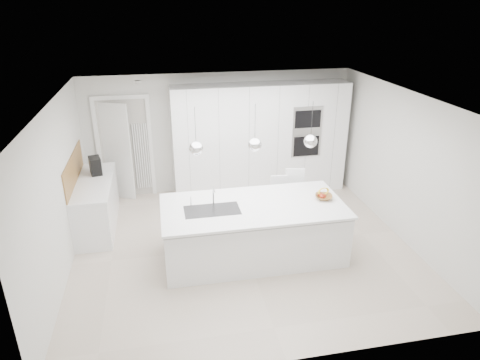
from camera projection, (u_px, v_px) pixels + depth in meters
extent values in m
plane|color=beige|center=(243.00, 247.00, 7.19)|extent=(5.50, 5.50, 0.00)
plane|color=silver|center=(220.00, 133.00, 8.95)|extent=(5.50, 0.00, 5.50)
plane|color=silver|center=(59.00, 193.00, 6.21)|extent=(0.00, 5.00, 5.00)
plane|color=white|center=(244.00, 100.00, 6.21)|extent=(5.50, 5.50, 0.00)
cube|color=white|center=(260.00, 139.00, 8.86)|extent=(3.60, 0.60, 2.30)
cube|color=white|center=(112.00, 152.00, 8.59)|extent=(0.76, 0.38, 2.00)
cube|color=white|center=(97.00, 205.00, 7.67)|extent=(0.60, 1.80, 0.86)
cube|color=white|center=(93.00, 182.00, 7.49)|extent=(0.62, 1.82, 0.04)
cube|color=olive|center=(74.00, 169.00, 7.33)|extent=(0.02, 1.80, 0.50)
cube|color=white|center=(253.00, 233.00, 6.77)|extent=(2.80, 1.20, 0.86)
cube|color=white|center=(253.00, 206.00, 6.64)|extent=(2.84, 1.40, 0.04)
cylinder|color=white|center=(213.00, 195.00, 6.60)|extent=(0.02, 0.02, 0.30)
sphere|color=white|center=(196.00, 149.00, 6.04)|extent=(0.20, 0.20, 0.20)
sphere|color=white|center=(255.00, 145.00, 6.19)|extent=(0.20, 0.20, 0.20)
sphere|color=white|center=(311.00, 141.00, 6.34)|extent=(0.20, 0.20, 0.20)
imported|color=olive|center=(324.00, 197.00, 6.82)|extent=(0.35, 0.35, 0.07)
cube|color=black|center=(95.00, 166.00, 7.74)|extent=(0.25, 0.33, 0.32)
sphere|color=#9F2915|center=(322.00, 196.00, 6.77)|extent=(0.08, 0.08, 0.08)
sphere|color=#9F2915|center=(320.00, 194.00, 6.83)|extent=(0.07, 0.07, 0.07)
sphere|color=#9F2915|center=(324.00, 196.00, 6.77)|extent=(0.07, 0.07, 0.07)
sphere|color=#9F2915|center=(322.00, 197.00, 6.75)|extent=(0.08, 0.08, 0.08)
torus|color=yellow|center=(323.00, 191.00, 6.81)|extent=(0.25, 0.18, 0.22)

